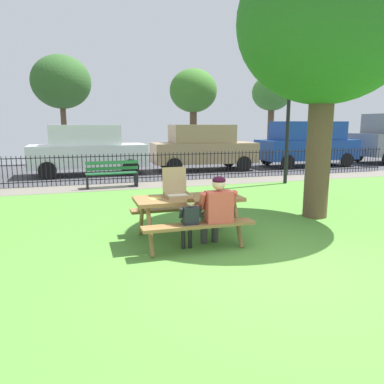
% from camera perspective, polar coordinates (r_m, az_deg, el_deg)
% --- Properties ---
extents(ground, '(28.00, 12.13, 0.02)m').
position_cam_1_polar(ground, '(7.14, 3.70, -5.66)').
color(ground, '#528D36').
extents(cobblestone_walkway, '(28.00, 1.40, 0.01)m').
position_cam_1_polar(cobblestone_walkway, '(12.18, -5.29, 1.17)').
color(cobblestone_walkway, slate).
extents(street_asphalt, '(28.00, 7.13, 0.01)m').
position_cam_1_polar(street_asphalt, '(16.34, -8.39, 3.51)').
color(street_asphalt, '#424247').
extents(picnic_table_foreground, '(1.81, 1.49, 0.79)m').
position_cam_1_polar(picnic_table_foreground, '(6.21, -0.58, -2.35)').
color(picnic_table_foreground, olive).
rests_on(picnic_table_foreground, ground).
extents(pizza_box_open, '(0.43, 0.46, 0.48)m').
position_cam_1_polar(pizza_box_open, '(6.26, -2.41, 0.41)').
color(pizza_box_open, tan).
rests_on(pizza_box_open, picnic_table_foreground).
extents(pizza_slice_on_table, '(0.23, 0.25, 0.02)m').
position_cam_1_polar(pizza_slice_on_table, '(6.12, -5.75, -0.88)').
color(pizza_slice_on_table, '#E9C853').
rests_on(pizza_slice_on_table, picnic_table_foreground).
extents(adult_at_table, '(0.61, 0.59, 1.19)m').
position_cam_1_polar(adult_at_table, '(5.83, 3.85, -2.63)').
color(adult_at_table, '#3D3D3D').
rests_on(adult_at_table, ground).
extents(child_at_table, '(0.35, 0.34, 0.87)m').
position_cam_1_polar(child_at_table, '(5.70, -0.39, -4.32)').
color(child_at_table, '#242424').
rests_on(child_at_table, ground).
extents(iron_fence_streetside, '(19.47, 0.03, 0.99)m').
position_cam_1_polar(iron_fence_streetside, '(12.79, -5.98, 3.92)').
color(iron_fence_streetside, black).
rests_on(iron_fence_streetside, ground).
extents(park_bench_center, '(1.62, 0.53, 0.85)m').
position_cam_1_polar(park_bench_center, '(11.77, -12.37, 2.71)').
color(park_bench_center, '#205F34').
rests_on(park_bench_center, ground).
extents(lamp_post_walkway, '(0.28, 0.28, 4.66)m').
position_cam_1_polar(lamp_post_walkway, '(12.64, 14.88, 13.95)').
color(lamp_post_walkway, black).
rests_on(lamp_post_walkway, ground).
extents(tree_midground_left, '(3.58, 3.58, 5.59)m').
position_cam_1_polar(tree_midground_left, '(8.41, 20.25, 23.38)').
color(tree_midground_left, brown).
rests_on(tree_midground_left, ground).
extents(parked_car_center, '(4.44, 1.99, 1.94)m').
position_cam_1_polar(parked_car_center, '(14.94, -15.98, 6.46)').
color(parked_car_center, silver).
rests_on(parked_car_center, ground).
extents(parked_car_right, '(4.46, 2.03, 1.94)m').
position_cam_1_polar(parked_car_right, '(15.79, 1.75, 7.06)').
color(parked_car_right, '#9E825E').
rests_on(parked_car_right, ground).
extents(parked_car_far_right, '(4.61, 1.97, 2.08)m').
position_cam_1_polar(parked_car_far_right, '(18.12, 17.50, 7.33)').
color(parked_car_far_right, '#173E93').
rests_on(parked_car_far_right, ground).
extents(far_tree_midleft, '(3.04, 3.04, 5.48)m').
position_cam_1_polar(far_tree_midleft, '(20.99, -19.71, 15.79)').
color(far_tree_midleft, brown).
rests_on(far_tree_midleft, ground).
extents(far_tree_center, '(2.74, 2.74, 5.09)m').
position_cam_1_polar(far_tree_center, '(21.94, 0.20, 15.36)').
color(far_tree_center, brown).
rests_on(far_tree_center, ground).
extents(far_tree_midright, '(2.45, 2.45, 4.97)m').
position_cam_1_polar(far_tree_midright, '(23.96, 12.34, 14.72)').
color(far_tree_midright, brown).
rests_on(far_tree_midright, ground).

